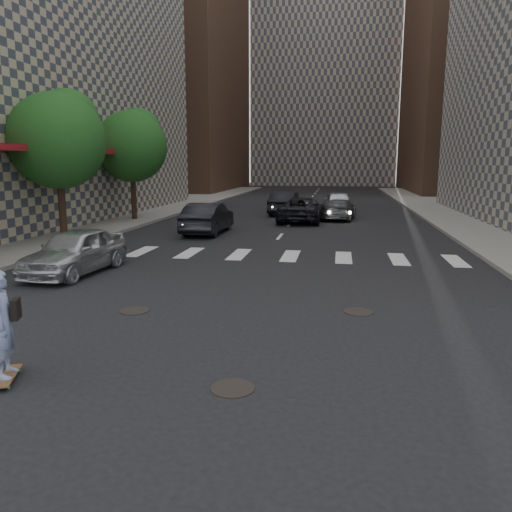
{
  "coord_description": "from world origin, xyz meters",
  "views": [
    {
      "loc": [
        2.76,
        -9.67,
        3.5
      ],
      "look_at": [
        0.84,
        1.92,
        1.3
      ],
      "focal_mm": 35.0,
      "sensor_mm": 36.0,
      "label": 1
    }
  ],
  "objects_px": {
    "traffic_car_d": "(338,202)",
    "skateboarder": "(4,324)",
    "traffic_car_c": "(302,210)",
    "tree_b": "(60,136)",
    "traffic_car_e": "(285,203)",
    "tree_c": "(133,143)",
    "traffic_car_b": "(339,209)",
    "silver_sedan": "(75,251)",
    "traffic_car_a": "(208,218)"
  },
  "relations": [
    {
      "from": "traffic_car_d",
      "to": "skateboarder",
      "type": "bearing_deg",
      "value": 75.48
    },
    {
      "from": "skateboarder",
      "to": "traffic_car_c",
      "type": "xyz_separation_m",
      "value": [
        3.07,
        23.13,
        -0.23
      ]
    },
    {
      "from": "tree_b",
      "to": "traffic_car_e",
      "type": "xyz_separation_m",
      "value": [
        8.59,
        13.4,
        -3.88
      ]
    },
    {
      "from": "tree_b",
      "to": "skateboarder",
      "type": "relative_size",
      "value": 3.56
    },
    {
      "from": "tree_c",
      "to": "traffic_car_e",
      "type": "xyz_separation_m",
      "value": [
        8.59,
        5.4,
        -3.88
      ]
    },
    {
      "from": "traffic_car_b",
      "to": "traffic_car_e",
      "type": "bearing_deg",
      "value": -28.07
    },
    {
      "from": "traffic_car_c",
      "to": "tree_b",
      "type": "bearing_deg",
      "value": 45.79
    },
    {
      "from": "tree_c",
      "to": "silver_sedan",
      "type": "bearing_deg",
      "value": -74.53
    },
    {
      "from": "traffic_car_c",
      "to": "traffic_car_e",
      "type": "height_order",
      "value": "traffic_car_e"
    },
    {
      "from": "traffic_car_b",
      "to": "traffic_car_c",
      "type": "bearing_deg",
      "value": 43.89
    },
    {
      "from": "tree_c",
      "to": "traffic_car_d",
      "type": "relative_size",
      "value": 1.41
    },
    {
      "from": "traffic_car_b",
      "to": "skateboarder",
      "type": "bearing_deg",
      "value": 84.52
    },
    {
      "from": "tree_c",
      "to": "traffic_car_b",
      "type": "distance_m",
      "value": 13.22
    },
    {
      "from": "traffic_car_c",
      "to": "traffic_car_e",
      "type": "distance_m",
      "value": 4.47
    },
    {
      "from": "traffic_car_d",
      "to": "traffic_car_e",
      "type": "xyz_separation_m",
      "value": [
        -3.55,
        -1.14,
        -0.03
      ]
    },
    {
      "from": "skateboarder",
      "to": "silver_sedan",
      "type": "relative_size",
      "value": 0.43
    },
    {
      "from": "traffic_car_c",
      "to": "silver_sedan",
      "type": "bearing_deg",
      "value": 71.86
    },
    {
      "from": "silver_sedan",
      "to": "traffic_car_e",
      "type": "height_order",
      "value": "traffic_car_e"
    },
    {
      "from": "traffic_car_d",
      "to": "traffic_car_e",
      "type": "bearing_deg",
      "value": 13.53
    },
    {
      "from": "traffic_car_e",
      "to": "traffic_car_c",
      "type": "bearing_deg",
      "value": 113.07
    },
    {
      "from": "traffic_car_c",
      "to": "traffic_car_d",
      "type": "relative_size",
      "value": 1.13
    },
    {
      "from": "tree_b",
      "to": "traffic_car_b",
      "type": "height_order",
      "value": "tree_b"
    },
    {
      "from": "traffic_car_b",
      "to": "traffic_car_a",
      "type": "bearing_deg",
      "value": 55.59
    },
    {
      "from": "skateboarder",
      "to": "silver_sedan",
      "type": "xyz_separation_m",
      "value": [
        -3.04,
        7.67,
        -0.24
      ]
    },
    {
      "from": "skateboarder",
      "to": "silver_sedan",
      "type": "bearing_deg",
      "value": 90.48
    },
    {
      "from": "traffic_car_c",
      "to": "traffic_car_e",
      "type": "relative_size",
      "value": 1.13
    },
    {
      "from": "skateboarder",
      "to": "traffic_car_a",
      "type": "height_order",
      "value": "skateboarder"
    },
    {
      "from": "tree_c",
      "to": "skateboarder",
      "type": "height_order",
      "value": "tree_c"
    },
    {
      "from": "tree_b",
      "to": "traffic_car_c",
      "type": "height_order",
      "value": "tree_b"
    },
    {
      "from": "traffic_car_d",
      "to": "traffic_car_e",
      "type": "height_order",
      "value": "traffic_car_d"
    },
    {
      "from": "tree_b",
      "to": "traffic_car_a",
      "type": "height_order",
      "value": "tree_b"
    },
    {
      "from": "tree_b",
      "to": "traffic_car_a",
      "type": "relative_size",
      "value": 1.41
    },
    {
      "from": "silver_sedan",
      "to": "traffic_car_a",
      "type": "relative_size",
      "value": 0.92
    },
    {
      "from": "traffic_car_a",
      "to": "tree_c",
      "type": "bearing_deg",
      "value": -38.34
    },
    {
      "from": "skateboarder",
      "to": "traffic_car_b",
      "type": "relative_size",
      "value": 0.42
    },
    {
      "from": "silver_sedan",
      "to": "traffic_car_b",
      "type": "distance_m",
      "value": 19.06
    },
    {
      "from": "tree_c",
      "to": "traffic_car_a",
      "type": "bearing_deg",
      "value": -38.93
    },
    {
      "from": "silver_sedan",
      "to": "traffic_car_a",
      "type": "height_order",
      "value": "traffic_car_a"
    },
    {
      "from": "tree_b",
      "to": "traffic_car_d",
      "type": "relative_size",
      "value": 1.41
    },
    {
      "from": "skateboarder",
      "to": "tree_b",
      "type": "bearing_deg",
      "value": 95.48
    },
    {
      "from": "silver_sedan",
      "to": "traffic_car_e",
      "type": "bearing_deg",
      "value": 81.26
    },
    {
      "from": "tree_b",
      "to": "traffic_car_c",
      "type": "distance_m",
      "value": 14.17
    },
    {
      "from": "tree_b",
      "to": "traffic_car_a",
      "type": "bearing_deg",
      "value": 30.21
    },
    {
      "from": "traffic_car_c",
      "to": "traffic_car_d",
      "type": "bearing_deg",
      "value": -107.7
    },
    {
      "from": "skateboarder",
      "to": "traffic_car_e",
      "type": "xyz_separation_m",
      "value": [
        1.59,
        27.35,
        -0.2
      ]
    },
    {
      "from": "tree_c",
      "to": "traffic_car_e",
      "type": "height_order",
      "value": "tree_c"
    },
    {
      "from": "tree_b",
      "to": "silver_sedan",
      "type": "height_order",
      "value": "tree_b"
    },
    {
      "from": "tree_c",
      "to": "traffic_car_c",
      "type": "bearing_deg",
      "value": 6.68
    },
    {
      "from": "tree_c",
      "to": "skateboarder",
      "type": "distance_m",
      "value": 23.33
    },
    {
      "from": "silver_sedan",
      "to": "traffic_car_c",
      "type": "relative_size",
      "value": 0.81
    }
  ]
}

